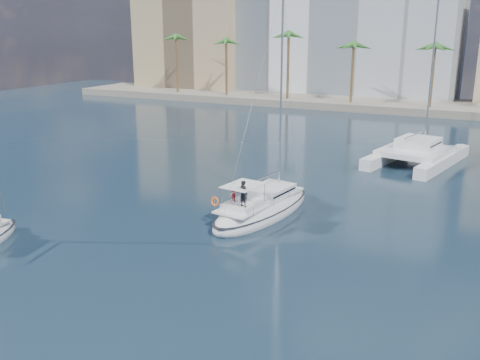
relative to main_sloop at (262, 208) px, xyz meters
The scene contains 9 objects.
ground 3.84m from the main_sloop, 112.14° to the right, with size 160.00×160.00×0.00m, color black.
quay 57.49m from the main_sloop, 91.43° to the left, with size 120.00×14.00×1.20m, color gray.
building_modern 72.04m from the main_sloop, 100.94° to the left, with size 42.00×16.00×28.00m, color white.
building_tan_left 79.27m from the main_sloop, 123.56° to the left, with size 22.00×14.00×22.00m, color tan.
palm_left 64.89m from the main_sloop, 123.53° to the left, with size 3.60×3.60×12.30m.
palm_centre 54.38m from the main_sloop, 91.54° to the left, with size 3.60×3.60×12.30m.
main_sloop is the anchor object (origin of this frame).
catamaran 22.07m from the main_sloop, 69.86° to the left, with size 8.88×13.76×18.44m.
seagull 4.42m from the main_sloop, 128.06° to the left, with size 0.94×0.40×0.17m.
Camera 1 is at (15.66, -29.59, 12.85)m, focal length 40.00 mm.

